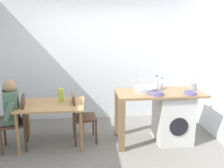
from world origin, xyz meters
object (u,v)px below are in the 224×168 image
at_px(dining_table, 52,109).
at_px(chair_opposite, 80,115).
at_px(vase, 61,95).
at_px(bottle_tall_green, 156,84).
at_px(bottle_squat_brown, 162,84).
at_px(colander, 190,93).
at_px(washing_machine, 173,118).
at_px(utensil_crock, 194,86).
at_px(chair_person_seat, 18,120).
at_px(mixing_bowl, 157,93).
at_px(seated_person, 6,111).

height_order(dining_table, chair_opposite, chair_opposite).
bearing_deg(vase, chair_opposite, -10.28).
height_order(chair_opposite, bottle_tall_green, bottle_tall_green).
xyz_separation_m(chair_opposite, bottle_squat_brown, (1.48, 0.08, 0.51)).
bearing_deg(vase, colander, -10.29).
bearing_deg(chair_opposite, washing_machine, 78.90).
bearing_deg(bottle_tall_green, utensil_crock, -3.57).
bearing_deg(bottle_tall_green, colander, -32.70).
relative_size(chair_person_seat, colander, 4.50).
distance_m(mixing_bowl, vase, 1.64).
distance_m(seated_person, vase, 0.90).
distance_m(dining_table, mixing_bowl, 1.79).
relative_size(dining_table, mixing_bowl, 4.94).
relative_size(bottle_tall_green, colander, 1.34).
relative_size(bottle_squat_brown, vase, 0.87).
distance_m(chair_person_seat, mixing_bowl, 2.34).
bearing_deg(vase, mixing_bowl, -13.15).
bearing_deg(chair_person_seat, seated_person, 90.00).
distance_m(bottle_squat_brown, colander, 0.55).
bearing_deg(bottle_squat_brown, chair_opposite, -177.03).
bearing_deg(chair_person_seat, utensil_crock, -100.23).
relative_size(chair_person_seat, washing_machine, 1.05).
height_order(chair_person_seat, bottle_squat_brown, bottle_squat_brown).
bearing_deg(bottle_squat_brown, vase, -179.44).
relative_size(seated_person, washing_machine, 1.40).
xyz_separation_m(chair_opposite, utensil_crock, (2.02, -0.06, 0.48)).
height_order(chair_person_seat, seated_person, seated_person).
xyz_separation_m(bottle_squat_brown, utensil_crock, (0.54, -0.14, -0.02)).
xyz_separation_m(chair_opposite, colander, (1.84, -0.33, 0.44)).
height_order(dining_table, chair_person_seat, chair_person_seat).
relative_size(washing_machine, utensil_crock, 2.87).
bearing_deg(mixing_bowl, vase, 166.85).
xyz_separation_m(washing_machine, bottle_squat_brown, (-0.17, 0.19, 0.58)).
relative_size(mixing_bowl, utensil_crock, 0.74).
bearing_deg(dining_table, bottle_squat_brown, 3.44).
bearing_deg(chair_opposite, bottle_squat_brown, 85.89).
bearing_deg(colander, bottle_squat_brown, 131.07).
height_order(bottle_tall_green, utensil_crock, utensil_crock).
xyz_separation_m(washing_machine, utensil_crock, (0.37, 0.05, 0.56)).
distance_m(chair_opposite, seated_person, 1.20).
height_order(seated_person, mixing_bowl, seated_person).
height_order(dining_table, washing_machine, washing_machine).
height_order(washing_machine, utensil_crock, utensil_crock).
bearing_deg(utensil_crock, chair_opposite, 178.20).
xyz_separation_m(bottle_tall_green, colander, (0.49, -0.31, -0.09)).
xyz_separation_m(seated_person, bottle_squat_brown, (2.66, 0.23, 0.34)).
bearing_deg(mixing_bowl, seated_person, 176.37).
bearing_deg(washing_machine, chair_opposite, 175.98).
height_order(chair_person_seat, utensil_crock, utensil_crock).
distance_m(bottle_tall_green, utensil_crock, 0.67).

